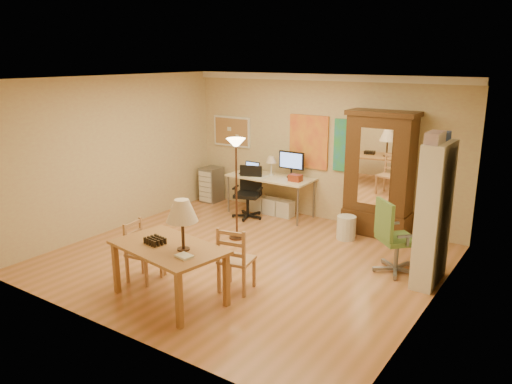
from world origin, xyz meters
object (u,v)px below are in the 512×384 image
Objects in this scene: armoire at (379,182)px; bookshelf at (433,215)px; computer_desk at (273,191)px; office_chair_green at (394,253)px; dining_table at (173,237)px; office_chair_black at (248,204)px.

bookshelf is at bearing -48.44° from armoire.
bookshelf reaches higher than computer_desk.
dining_table is at bearing -129.78° from office_chair_green.
office_chair_black is 3.87m from bookshelf.
dining_table is 4.00m from armoire.
office_chair_black is at bearing 165.21° from bookshelf.
computer_desk is 2.14m from armoire.
dining_table is 3.17m from office_chair_green.
dining_table is 3.57m from office_chair_black.
dining_table reaches higher than computer_desk.
armoire is (2.09, 0.08, 0.47)m from computer_desk.
armoire reaches higher than dining_table.
office_chair_black is at bearing -168.29° from armoire.
dining_table is 3.86m from computer_desk.
office_chair_green is 0.50× the size of armoire.
office_chair_black is (-1.19, 3.32, -0.60)m from dining_table.
dining_table is at bearing -136.80° from bookshelf.
computer_desk is 3.69m from bookshelf.
computer_desk is 1.56× the size of office_chair_green.
office_chair_black is 2.52m from armoire.
office_chair_black is 3.31m from office_chair_green.
bookshelf is (0.50, -0.05, 0.68)m from office_chair_green.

